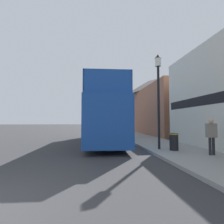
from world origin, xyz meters
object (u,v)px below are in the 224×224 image
(parked_car_ahead_of_bus, at_px, (107,129))
(litter_bin, at_px, (174,141))
(pedestrian_third, at_px, (211,133))
(lamp_post_nearest, at_px, (158,84))
(tour_bus, at_px, (104,118))
(lamp_post_second, at_px, (128,102))

(parked_car_ahead_of_bus, xyz_separation_m, litter_bin, (2.36, -12.59, -0.09))
(pedestrian_third, relative_size, litter_bin, 1.83)
(lamp_post_nearest, xyz_separation_m, litter_bin, (0.60, -0.48, -3.07))
(tour_bus, bearing_deg, pedestrian_third, -53.84)
(parked_car_ahead_of_bus, bearing_deg, litter_bin, -82.03)
(lamp_post_nearest, distance_m, lamp_post_second, 7.97)
(lamp_post_second, bearing_deg, lamp_post_nearest, -90.34)
(pedestrian_third, bearing_deg, litter_bin, 127.24)
(parked_car_ahead_of_bus, bearing_deg, pedestrian_third, -78.88)
(lamp_post_second, height_order, litter_bin, lamp_post_second)
(lamp_post_second, xyz_separation_m, litter_bin, (0.55, -8.45, -2.96))
(pedestrian_third, relative_size, lamp_post_second, 0.32)
(lamp_post_nearest, bearing_deg, pedestrian_third, -48.51)
(lamp_post_nearest, height_order, lamp_post_second, lamp_post_nearest)
(tour_bus, distance_m, litter_bin, 6.12)
(pedestrian_third, relative_size, lamp_post_nearest, 0.31)
(tour_bus, xyz_separation_m, litter_bin, (3.20, -5.05, -1.30))
(pedestrian_third, height_order, lamp_post_nearest, lamp_post_nearest)
(lamp_post_second, bearing_deg, parked_car_ahead_of_bus, 113.62)
(pedestrian_third, height_order, lamp_post_second, lamp_post_second)
(pedestrian_third, distance_m, lamp_post_nearest, 3.60)
(pedestrian_third, xyz_separation_m, lamp_post_second, (-1.62, 9.86, 2.46))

